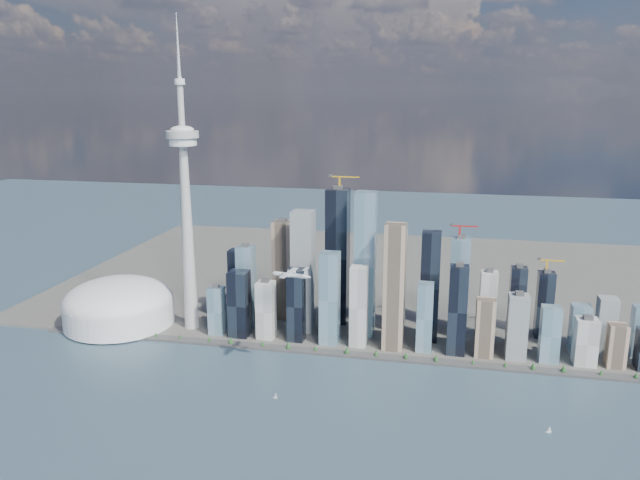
% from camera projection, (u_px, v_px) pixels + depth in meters
% --- Properties ---
extents(ground, '(4000.00, 4000.00, 0.00)m').
position_uv_depth(ground, '(314.00, 434.00, 797.19)').
color(ground, '#304755').
rests_on(ground, ground).
extents(seawall, '(1100.00, 22.00, 4.00)m').
position_uv_depth(seawall, '(347.00, 354.00, 1034.58)').
color(seawall, '#383838').
rests_on(seawall, ground).
extents(land, '(1400.00, 900.00, 3.00)m').
position_uv_depth(land, '(378.00, 277.00, 1462.85)').
color(land, '#4C4C47').
rests_on(land, ground).
extents(shoreline_trees, '(960.53, 7.20, 8.80)m').
position_uv_depth(shoreline_trees, '(347.00, 350.00, 1033.00)').
color(shoreline_trees, '#3F2D1E').
rests_on(shoreline_trees, seawall).
extents(skyscraper_cluster, '(736.00, 142.00, 278.97)m').
position_uv_depth(skyscraper_cluster, '(389.00, 292.00, 1085.37)').
color(skyscraper_cluster, black).
rests_on(skyscraper_cluster, land).
extents(needle_tower, '(56.00, 56.00, 550.50)m').
position_uv_depth(needle_tower, '(186.00, 203.00, 1097.23)').
color(needle_tower, '#ACACA7').
rests_on(needle_tower, land).
extents(dome_stadium, '(200.00, 200.00, 86.00)m').
position_uv_depth(dome_stadium, '(119.00, 305.00, 1161.65)').
color(dome_stadium, silver).
rests_on(dome_stadium, land).
extents(airplane, '(63.18, 56.06, 15.41)m').
position_uv_depth(airplane, '(291.00, 275.00, 916.90)').
color(airplane, silver).
rests_on(airplane, ground).
extents(sailboat_west, '(7.19, 3.72, 10.03)m').
position_uv_depth(sailboat_west, '(275.00, 396.00, 889.70)').
color(sailboat_west, silver).
rests_on(sailboat_west, ground).
extents(sailboat_east, '(7.23, 2.38, 10.02)m').
position_uv_depth(sailboat_east, '(549.00, 430.00, 800.20)').
color(sailboat_east, silver).
rests_on(sailboat_east, ground).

